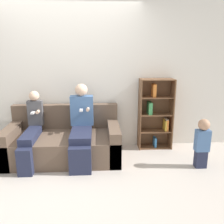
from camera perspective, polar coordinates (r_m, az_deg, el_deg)
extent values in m
plane|color=#BCB2A8|center=(3.60, -11.44, -14.40)|extent=(14.00, 14.00, 0.00)
cube|color=silver|center=(4.24, -10.42, 8.25)|extent=(10.00, 0.06, 2.55)
cube|color=brown|center=(3.93, -11.62, -8.61)|extent=(1.80, 0.78, 0.40)
cube|color=brown|center=(4.29, -10.92, -3.56)|extent=(1.80, 0.15, 0.82)
cube|color=brown|center=(4.09, -23.11, -7.35)|extent=(0.18, 0.78, 0.56)
cube|color=brown|center=(3.86, 0.45, -7.41)|extent=(0.18, 0.78, 0.56)
cube|color=#232842|center=(3.48, -7.68, -11.56)|extent=(0.32, 0.12, 0.40)
cube|color=#232842|center=(3.71, -7.44, -5.57)|extent=(0.32, 0.60, 0.11)
cube|color=#476B9E|center=(3.99, -7.24, 0.40)|extent=(0.38, 0.17, 0.49)
sphere|color=beige|center=(3.92, -7.40, 5.27)|extent=(0.20, 0.20, 0.20)
cylinder|color=beige|center=(3.84, -5.84, 0.64)|extent=(0.05, 0.10, 0.05)
cube|color=white|center=(3.80, -7.43, 0.43)|extent=(0.05, 0.12, 0.02)
cube|color=#232842|center=(3.63, -20.24, -11.30)|extent=(0.20, 0.12, 0.40)
cube|color=#232842|center=(3.87, -18.99, -5.40)|extent=(0.20, 0.66, 0.11)
cube|color=#4C4C51|center=(4.15, -17.94, -0.18)|extent=(0.24, 0.11, 0.42)
sphere|color=beige|center=(4.09, -18.25, 3.70)|extent=(0.17, 0.17, 0.17)
cylinder|color=beige|center=(4.03, -17.43, 0.02)|extent=(0.05, 0.10, 0.05)
cube|color=white|center=(4.00, -18.51, -0.17)|extent=(0.05, 0.12, 0.02)
cube|color=#232842|center=(3.90, 20.51, -10.50)|extent=(0.17, 0.12, 0.27)
cube|color=#476B9E|center=(3.79, 20.92, -6.40)|extent=(0.21, 0.12, 0.33)
sphere|color=tan|center=(3.71, 21.26, -2.87)|extent=(0.17, 0.17, 0.17)
cube|color=brown|center=(4.22, 6.66, -0.60)|extent=(0.02, 0.28, 1.25)
cube|color=brown|center=(4.36, 14.11, -0.46)|extent=(0.02, 0.28, 1.25)
cube|color=brown|center=(4.40, 10.05, -0.09)|extent=(0.59, 0.02, 1.25)
cube|color=brown|center=(4.48, 10.07, -8.18)|extent=(0.56, 0.24, 0.02)
cube|color=brown|center=(4.37, 10.25, -4.44)|extent=(0.56, 0.24, 0.02)
cube|color=brown|center=(4.28, 10.44, -0.53)|extent=(0.56, 0.24, 0.02)
cube|color=brown|center=(4.21, 10.63, 3.53)|extent=(0.56, 0.24, 0.02)
cube|color=brown|center=(4.16, 10.84, 7.70)|extent=(0.56, 0.24, 0.02)
cube|color=orange|center=(4.39, 12.93, -2.97)|extent=(0.04, 0.18, 0.21)
cube|color=teal|center=(4.45, 10.24, -7.03)|extent=(0.04, 0.16, 0.17)
cube|color=gold|center=(4.39, 12.68, -3.08)|extent=(0.04, 0.18, 0.19)
cube|color=orange|center=(4.18, 10.05, 5.14)|extent=(0.06, 0.16, 0.22)
cube|color=#429956|center=(4.23, 9.05, 0.96)|extent=(0.06, 0.19, 0.21)
cube|color=beige|center=(4.39, 12.90, -2.91)|extent=(0.04, 0.17, 0.22)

